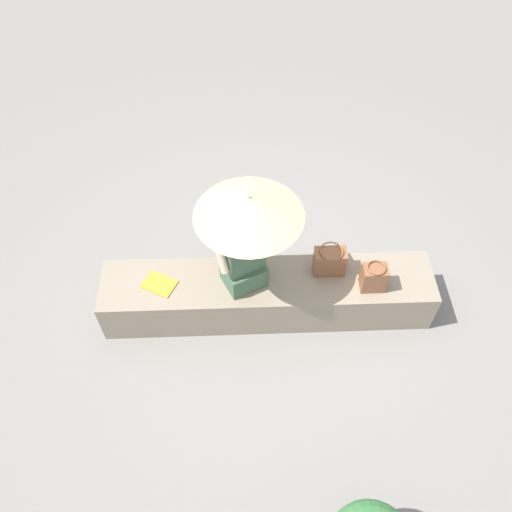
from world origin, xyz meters
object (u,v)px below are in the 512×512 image
Objects in this scene: handbag_black at (374,277)px; parasol at (249,207)px; tote_bag_canvas at (330,261)px; person_seated at (243,253)px; magazine at (159,284)px.

parasol is at bearing 173.95° from handbag_black.
tote_bag_canvas is at bearing 5.87° from parasol.
handbag_black is at bearing -6.05° from parasol.
person_seated reaches higher than handbag_black.
magazine is (-0.79, -0.03, -0.92)m from parasol.
tote_bag_canvas is 1.51m from magazine.
person_seated is 0.54m from parasol.
handbag_black is at bearing -5.07° from person_seated.
handbag_black is (1.06, -0.11, -0.79)m from parasol.
tote_bag_canvas reaches higher than handbag_black.
person_seated reaches higher than tote_bag_canvas.
parasol reaches higher than tote_bag_canvas.
person_seated is 0.80m from tote_bag_canvas.
handbag_black is 0.99× the size of magazine.
parasol is at bearing 28.78° from magazine.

